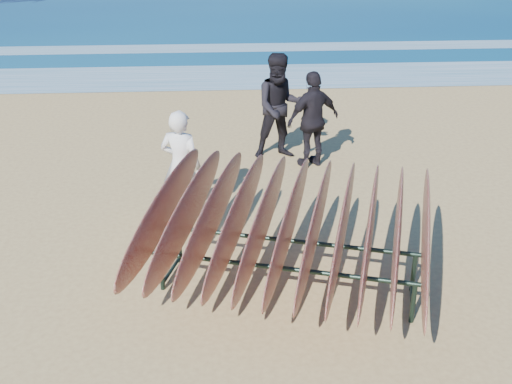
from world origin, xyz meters
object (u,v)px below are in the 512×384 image
person_dark_a (280,107)px  person_dark_b (313,120)px  person_white (181,166)px  surfboard_rack (289,225)px

person_dark_a → person_dark_b: 0.70m
person_dark_a → person_dark_b: bearing=-46.9°
person_white → person_dark_a: bearing=-105.5°
surfboard_rack → person_dark_b: size_ratio=2.30×
person_white → person_dark_b: (2.19, 1.87, 0.02)m
person_dark_a → person_dark_b: person_dark_a is taller
person_dark_b → person_white: bearing=17.1°
person_white → person_dark_b: bearing=-119.3°
surfboard_rack → person_white: (-1.34, 2.02, -0.06)m
surfboard_rack → person_dark_b: (0.85, 3.90, -0.04)m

